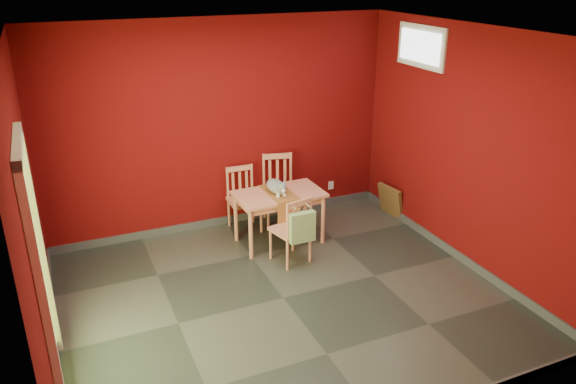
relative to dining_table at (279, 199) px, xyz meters
name	(u,v)px	position (x,y,z in m)	size (l,w,h in m)	color
ground	(283,298)	(-0.46, -1.21, -0.58)	(4.50, 4.50, 0.00)	#2D342D
room_shell	(283,294)	(-0.46, -1.21, -0.53)	(4.50, 4.50, 4.50)	#5F0909
doorway	(38,265)	(-2.69, -1.61, 0.54)	(0.06, 1.01, 2.13)	#B7D838
window	(421,46)	(1.76, -0.21, 1.77)	(0.05, 0.90, 0.50)	white
outlet_plate	(331,185)	(1.14, 0.78, -0.28)	(0.08, 0.01, 0.12)	silver
dining_table	(279,199)	(0.00, 0.00, 0.00)	(1.08, 0.64, 0.67)	tan
table_runner	(282,199)	(0.00, -0.10, 0.03)	(0.31, 0.63, 0.32)	#985927
chair_far_left	(243,198)	(-0.28, 0.55, -0.16)	(0.40, 0.40, 0.84)	tan
chair_far_right	(279,188)	(0.24, 0.58, -0.11)	(0.52, 0.52, 0.92)	tan
chair_near	(292,229)	(-0.06, -0.53, -0.16)	(0.47, 0.47, 0.83)	tan
tote_bag	(302,227)	(-0.03, -0.73, -0.05)	(0.30, 0.18, 0.42)	#87A96C
cat	(276,184)	(-0.03, 0.03, 0.19)	(0.23, 0.43, 0.22)	slate
picture_frame	(391,201)	(1.73, 0.12, -0.37)	(0.20, 0.45, 0.43)	brown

